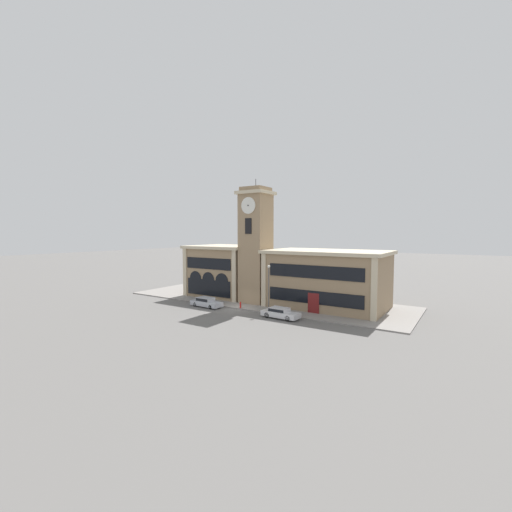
{
  "coord_description": "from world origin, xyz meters",
  "views": [
    {
      "loc": [
        26.98,
        -36.93,
        10.32
      ],
      "look_at": [
        1.26,
        2.98,
        7.07
      ],
      "focal_mm": 24.0,
      "sensor_mm": 36.0,
      "label": 1
    }
  ],
  "objects_px": {
    "parked_car_near": "(206,302)",
    "fire_hydrant": "(240,305)",
    "parked_car_mid": "(280,313)",
    "street_lamp": "(269,281)"
  },
  "relations": [
    {
      "from": "street_lamp",
      "to": "parked_car_near",
      "type": "bearing_deg",
      "value": -168.63
    },
    {
      "from": "parked_car_near",
      "to": "street_lamp",
      "type": "xyz_separation_m",
      "value": [
        9.05,
        1.82,
        3.38
      ]
    },
    {
      "from": "parked_car_mid",
      "to": "fire_hydrant",
      "type": "bearing_deg",
      "value": 171.65
    },
    {
      "from": "parked_car_mid",
      "to": "street_lamp",
      "type": "distance_m",
      "value": 4.69
    },
    {
      "from": "street_lamp",
      "to": "parked_car_mid",
      "type": "bearing_deg",
      "value": -34.19
    },
    {
      "from": "parked_car_mid",
      "to": "street_lamp",
      "type": "height_order",
      "value": "street_lamp"
    },
    {
      "from": "fire_hydrant",
      "to": "parked_car_mid",
      "type": "bearing_deg",
      "value": -11.56
    },
    {
      "from": "street_lamp",
      "to": "fire_hydrant",
      "type": "xyz_separation_m",
      "value": [
        -4.19,
        -0.42,
        -3.5
      ]
    },
    {
      "from": "fire_hydrant",
      "to": "parked_car_near",
      "type": "bearing_deg",
      "value": -163.87
    },
    {
      "from": "parked_car_near",
      "to": "fire_hydrant",
      "type": "height_order",
      "value": "parked_car_near"
    }
  ]
}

